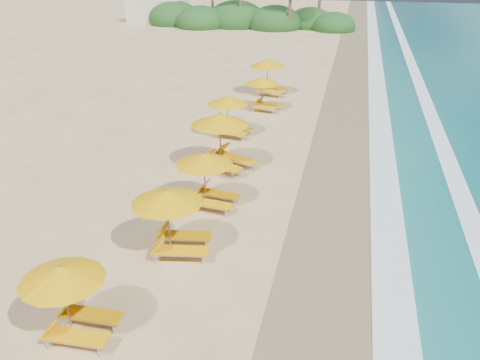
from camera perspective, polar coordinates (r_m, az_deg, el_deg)
ground at (r=19.29m, az=-0.00°, el=-3.22°), size 160.00×160.00×0.00m
wet_sand at (r=18.91m, az=11.94°, el=-4.43°), size 4.00×160.00×0.01m
surf_foam at (r=19.12m, az=20.05°, el=-5.10°), size 4.00×160.00×0.01m
station_2 at (r=13.54m, az=-18.65°, el=-12.49°), size 2.37×2.19×2.17m
station_3 at (r=16.14m, az=-7.54°, el=-4.23°), size 2.81×2.68×2.35m
station_4 at (r=18.95m, az=-3.58°, el=0.39°), size 2.59×2.45×2.22m
station_5 at (r=22.13m, az=-1.87°, el=4.81°), size 3.44×3.41×2.62m
station_6 at (r=26.22m, az=-1.10°, el=7.59°), size 2.64×2.52×2.20m
station_7 at (r=30.61m, az=2.79°, el=10.04°), size 2.55×2.46×2.07m
station_8 at (r=33.98m, az=3.42°, el=11.91°), size 2.92×2.79×2.43m
treeline at (r=64.06m, az=0.43°, el=17.95°), size 25.80×8.80×9.74m
beach_building at (r=69.91m, az=-9.33°, el=18.60°), size 7.00×5.00×2.80m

